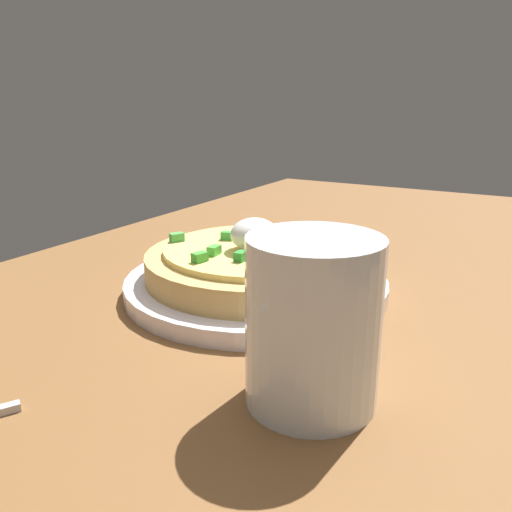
% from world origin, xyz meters
% --- Properties ---
extents(dining_table, '(1.20, 0.66, 0.02)m').
position_xyz_m(dining_table, '(0.00, 0.00, 0.01)').
color(dining_table, brown).
rests_on(dining_table, ground).
extents(plate, '(0.24, 0.24, 0.02)m').
position_xyz_m(plate, '(0.05, -0.04, 0.03)').
color(plate, white).
rests_on(plate, dining_table).
extents(pizza, '(0.20, 0.20, 0.06)m').
position_xyz_m(pizza, '(0.05, -0.04, 0.05)').
color(pizza, tan).
rests_on(pizza, plate).
extents(cup_near, '(0.08, 0.08, 0.10)m').
position_xyz_m(cup_near, '(0.19, 0.08, 0.07)').
color(cup_near, silver).
rests_on(cup_near, dining_table).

